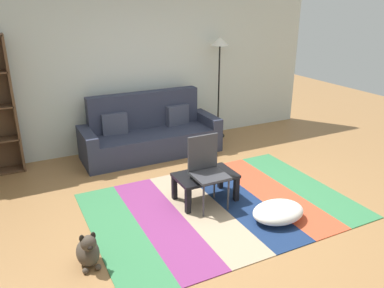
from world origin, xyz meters
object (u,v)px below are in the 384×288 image
at_px(pouf, 278,212).
at_px(standing_lamp, 220,55).
at_px(tv_remote, 200,175).
at_px(couch, 150,134).
at_px(dog, 88,251).
at_px(coffee_table, 205,179).
at_px(folding_chair, 206,166).

relative_size(pouf, standing_lamp, 0.35).
xyz_separation_m(pouf, tv_remote, (-0.60, 0.81, 0.26)).
relative_size(couch, standing_lamp, 1.24).
bearing_deg(pouf, dog, 175.10).
relative_size(coffee_table, pouf, 1.20).
bearing_deg(couch, folding_chair, -89.80).
bearing_deg(standing_lamp, folding_chair, -123.53).
height_order(couch, pouf, couch).
bearing_deg(couch, tv_remote, -90.59).
relative_size(pouf, folding_chair, 0.71).
distance_m(couch, standing_lamp, 1.88).
height_order(couch, standing_lamp, standing_lamp).
xyz_separation_m(pouf, folding_chair, (-0.58, 0.71, 0.42)).
xyz_separation_m(standing_lamp, folding_chair, (-1.43, -2.16, -0.98)).
distance_m(coffee_table, tv_remote, 0.10).
bearing_deg(pouf, tv_remote, 126.47).
distance_m(couch, coffee_table, 1.84).
xyz_separation_m(dog, standing_lamp, (3.01, 2.69, 1.36)).
bearing_deg(folding_chair, coffee_table, 105.13).
bearing_deg(standing_lamp, couch, -171.14).
bearing_deg(standing_lamp, coffee_table, -123.93).
distance_m(dog, standing_lamp, 4.26).
bearing_deg(dog, pouf, -4.90).
relative_size(standing_lamp, tv_remote, 12.13).
bearing_deg(standing_lamp, dog, -138.30).
bearing_deg(coffee_table, couch, 91.61).
relative_size(couch, folding_chair, 2.51).
relative_size(standing_lamp, folding_chair, 2.02).
bearing_deg(pouf, standing_lamp, 73.39).
distance_m(standing_lamp, tv_remote, 2.77).
distance_m(tv_remote, folding_chair, 0.19).
xyz_separation_m(coffee_table, tv_remote, (-0.07, 0.00, 0.07)).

